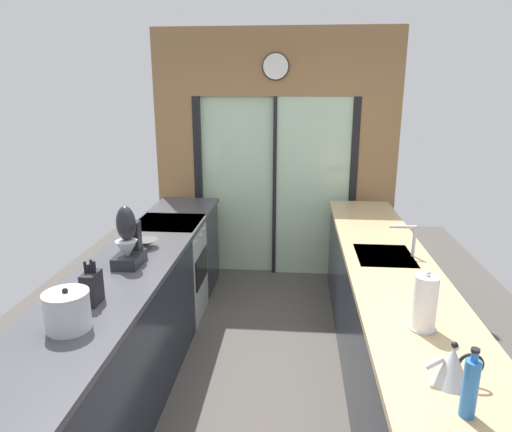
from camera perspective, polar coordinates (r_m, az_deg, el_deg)
The scene contains 13 objects.
ground_plane at distance 3.90m, azimuth 0.79°, elevation -17.08°, with size 5.04×7.60×0.02m, color #4C4742.
back_wall_unit at distance 5.11m, azimuth 2.38°, elevation 9.20°, with size 2.64×0.12×2.70m.
left_counter_run at distance 3.44m, azimuth -15.51°, elevation -13.33°, with size 0.62×3.80×0.92m.
right_counter_run at distance 3.46m, azimuth 16.06°, elevation -13.24°, with size 0.62×3.80×0.92m.
sink_faucet at distance 3.48m, azimuth 18.41°, elevation -2.28°, with size 0.19×0.02×0.23m.
oven_range at distance 4.40m, azimuth -10.49°, elevation -6.53°, with size 0.60×0.60×0.92m.
mixing_bowl at distance 3.61m, azimuth -13.44°, elevation -3.27°, with size 0.18×0.18×0.06m.
knife_block at distance 2.77m, azimuth -19.59°, elevation -8.29°, with size 0.08×0.14×0.26m.
stand_mixer at distance 3.26m, azimuth -15.50°, elevation -3.16°, with size 0.17×0.27×0.42m.
stock_pot at distance 2.54m, azimuth -22.25°, elevation -10.76°, with size 0.23×0.23×0.22m.
kettle at distance 2.14m, azimuth 23.09°, elevation -16.61°, with size 0.24×0.15×0.19m.
soap_bottle at distance 1.97m, azimuth 24.91°, elevation -18.60°, with size 0.06×0.06×0.28m.
paper_towel_roll at distance 2.48m, azimuth 20.12°, elevation -10.08°, with size 0.14×0.14×0.32m.
Camera 1 is at (0.24, -2.67, 2.10)m, focal length 32.42 mm.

